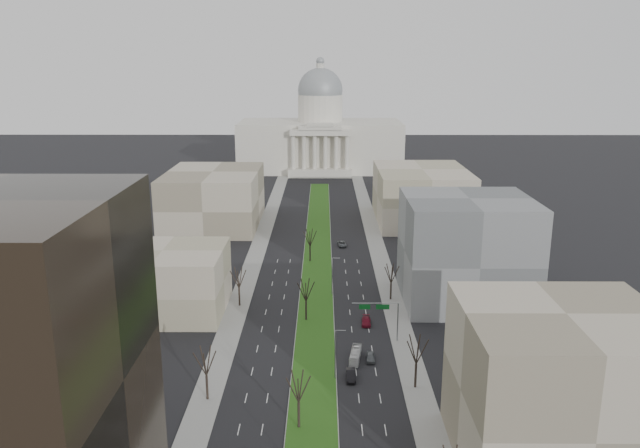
{
  "coord_description": "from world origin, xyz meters",
  "views": [
    {
      "loc": [
        1.65,
        -42.82,
        53.62
      ],
      "look_at": [
        0.76,
        113.54,
        12.38
      ],
      "focal_mm": 35.0,
      "sensor_mm": 36.0,
      "label": 1
    }
  ],
  "objects_px": {
    "car_grey_near": "(370,357)",
    "car_black": "(351,375)",
    "car_grey_far": "(342,244)",
    "box_van": "(355,355)",
    "car_red": "(366,321)"
  },
  "relations": [
    {
      "from": "car_black",
      "to": "box_van",
      "type": "distance_m",
      "value": 7.2
    },
    {
      "from": "car_red",
      "to": "box_van",
      "type": "distance_m",
      "value": 16.37
    },
    {
      "from": "car_grey_far",
      "to": "car_black",
      "type": "bearing_deg",
      "value": -96.8
    },
    {
      "from": "car_grey_near",
      "to": "car_grey_far",
      "type": "xyz_separation_m",
      "value": [
        -3.19,
        72.84,
        0.0
      ]
    },
    {
      "from": "car_grey_far",
      "to": "car_grey_near",
      "type": "bearing_deg",
      "value": -93.78
    },
    {
      "from": "box_van",
      "to": "car_grey_near",
      "type": "bearing_deg",
      "value": 5.75
    },
    {
      "from": "car_black",
      "to": "box_van",
      "type": "bearing_deg",
      "value": 81.12
    },
    {
      "from": "car_grey_near",
      "to": "box_van",
      "type": "bearing_deg",
      "value": 179.61
    },
    {
      "from": "car_black",
      "to": "car_grey_near",
      "type": "bearing_deg",
      "value": 61.03
    },
    {
      "from": "car_grey_near",
      "to": "car_red",
      "type": "xyz_separation_m",
      "value": [
        0.3,
        16.22,
        -0.01
      ]
    },
    {
      "from": "car_black",
      "to": "box_van",
      "type": "relative_size",
      "value": 0.64
    },
    {
      "from": "car_grey_near",
      "to": "car_black",
      "type": "xyz_separation_m",
      "value": [
        -3.9,
        -6.97,
        0.07
      ]
    },
    {
      "from": "car_grey_near",
      "to": "box_van",
      "type": "distance_m",
      "value": 2.78
    },
    {
      "from": "car_grey_near",
      "to": "car_grey_far",
      "type": "height_order",
      "value": "car_grey_far"
    },
    {
      "from": "car_grey_near",
      "to": "car_black",
      "type": "bearing_deg",
      "value": -116.68
    }
  ]
}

